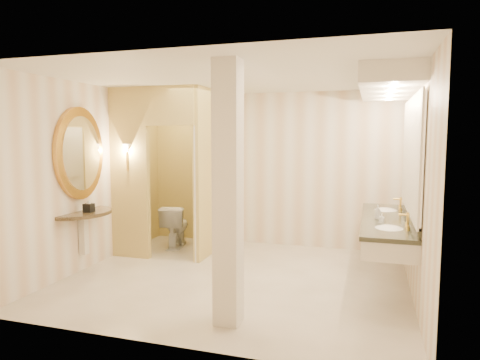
# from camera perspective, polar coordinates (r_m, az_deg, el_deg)

# --- Properties ---
(floor) EXTENTS (4.50, 4.50, 0.00)m
(floor) POSITION_cam_1_polar(r_m,az_deg,el_deg) (6.02, -0.53, -12.93)
(floor) COLOR silver
(floor) RESTS_ON ground
(ceiling) EXTENTS (4.50, 4.50, 0.00)m
(ceiling) POSITION_cam_1_polar(r_m,az_deg,el_deg) (5.75, -0.56, 13.45)
(ceiling) COLOR white
(ceiling) RESTS_ON wall_back
(wall_back) EXTENTS (4.50, 0.02, 2.70)m
(wall_back) POSITION_cam_1_polar(r_m,az_deg,el_deg) (7.66, 3.99, 1.42)
(wall_back) COLOR #F0E4D0
(wall_back) RESTS_ON floor
(wall_front) EXTENTS (4.50, 0.02, 2.70)m
(wall_front) POSITION_cam_1_polar(r_m,az_deg,el_deg) (3.89, -9.52, -2.95)
(wall_front) COLOR #F0E4D0
(wall_front) RESTS_ON floor
(wall_left) EXTENTS (0.02, 4.00, 2.70)m
(wall_left) POSITION_cam_1_polar(r_m,az_deg,el_deg) (6.76, -19.04, 0.53)
(wall_left) COLOR #F0E4D0
(wall_left) RESTS_ON floor
(wall_right) EXTENTS (0.02, 4.00, 2.70)m
(wall_right) POSITION_cam_1_polar(r_m,az_deg,el_deg) (5.49, 22.44, -0.76)
(wall_right) COLOR #F0E4D0
(wall_right) RESTS_ON floor
(toilet_closet) EXTENTS (1.50, 1.55, 2.70)m
(toilet_closet) POSITION_cam_1_polar(r_m,az_deg,el_deg) (7.03, -6.78, 1.29)
(toilet_closet) COLOR #DAC972
(toilet_closet) RESTS_ON floor
(wall_sconce) EXTENTS (0.14, 0.14, 0.42)m
(wall_sconce) POSITION_cam_1_polar(r_m,az_deg,el_deg) (6.91, -14.86, 3.94)
(wall_sconce) COLOR gold
(wall_sconce) RESTS_ON toilet_closet
(vanity) EXTENTS (0.75, 2.57, 2.09)m
(vanity) POSITION_cam_1_polar(r_m,az_deg,el_deg) (5.85, 19.55, 2.46)
(vanity) COLOR silver
(vanity) RESTS_ON floor
(console_shelf) EXTENTS (1.00, 1.00, 1.95)m
(console_shelf) POSITION_cam_1_polar(r_m,az_deg,el_deg) (6.47, -20.53, 0.20)
(console_shelf) COLOR black
(console_shelf) RESTS_ON floor
(pillar) EXTENTS (0.26, 0.26, 2.70)m
(pillar) POSITION_cam_1_polar(r_m,az_deg,el_deg) (4.34, -1.60, -1.97)
(pillar) COLOR silver
(pillar) RESTS_ON floor
(tissue_box) EXTENTS (0.12, 0.12, 0.12)m
(tissue_box) POSITION_cam_1_polar(r_m,az_deg,el_deg) (6.39, -19.51, -3.52)
(tissue_box) COLOR black
(tissue_box) RESTS_ON console_shelf
(toilet) EXTENTS (0.55, 0.80, 0.74)m
(toilet) POSITION_cam_1_polar(r_m,az_deg,el_deg) (7.64, -8.60, -6.05)
(toilet) COLOR white
(toilet) RESTS_ON floor
(soap_bottle_a) EXTENTS (0.07, 0.07, 0.12)m
(soap_bottle_a) POSITION_cam_1_polar(r_m,az_deg,el_deg) (5.55, 18.36, -4.90)
(soap_bottle_a) COLOR beige
(soap_bottle_a) RESTS_ON vanity
(soap_bottle_b) EXTENTS (0.11, 0.11, 0.11)m
(soap_bottle_b) POSITION_cam_1_polar(r_m,az_deg,el_deg) (6.13, 17.92, -3.91)
(soap_bottle_b) COLOR silver
(soap_bottle_b) RESTS_ON vanity
(soap_bottle_c) EXTENTS (0.08, 0.08, 0.19)m
(soap_bottle_c) POSITION_cam_1_polar(r_m,az_deg,el_deg) (5.80, 17.87, -4.08)
(soap_bottle_c) COLOR #C6B28C
(soap_bottle_c) RESTS_ON vanity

